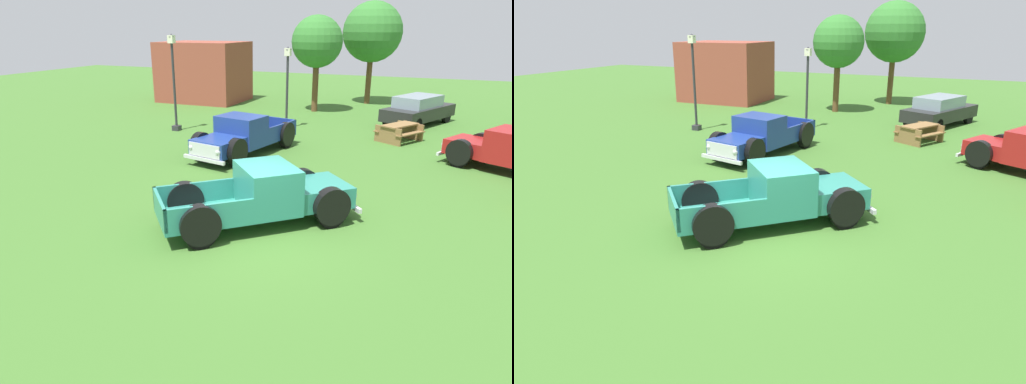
# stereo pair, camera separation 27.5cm
# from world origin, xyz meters

# --- Properties ---
(ground_plane) EXTENTS (80.00, 80.00, 0.00)m
(ground_plane) POSITION_xyz_m (0.00, 0.00, 0.00)
(ground_plane) COLOR #3D6B28
(pickup_truck_foreground) EXTENTS (5.02, 4.82, 1.58)m
(pickup_truck_foreground) POSITION_xyz_m (-0.03, 0.84, 0.75)
(pickup_truck_foreground) COLOR #2D8475
(pickup_truck_foreground) RESTS_ON ground_plane
(pickup_truck_behind_left) EXTENTS (5.24, 3.86, 1.53)m
(pickup_truck_behind_left) POSITION_xyz_m (6.20, 8.35, 0.73)
(pickup_truck_behind_left) COLOR maroon
(pickup_truck_behind_left) RESTS_ON ground_plane
(pickup_truck_behind_right) EXTENTS (2.96, 5.52, 1.60)m
(pickup_truck_behind_right) POSITION_xyz_m (-3.50, 6.59, 0.77)
(pickup_truck_behind_right) COLOR navy
(pickup_truck_behind_right) RESTS_ON ground_plane
(sedan_distant_a) EXTENTS (3.62, 4.95, 1.53)m
(sedan_distant_a) POSITION_xyz_m (2.60, 15.76, 0.80)
(sedan_distant_a) COLOR black
(sedan_distant_a) RESTS_ON ground_plane
(lamp_post_near) EXTENTS (0.36, 0.36, 4.60)m
(lamp_post_near) POSITION_xyz_m (-8.40, 9.61, 2.41)
(lamp_post_near) COLOR #2D2D33
(lamp_post_near) RESTS_ON ground_plane
(lamp_post_far) EXTENTS (0.36, 0.36, 4.01)m
(lamp_post_far) POSITION_xyz_m (-3.47, 12.14, 2.10)
(lamp_post_far) COLOR #2D2D33
(lamp_post_far) RESTS_ON ground_plane
(picnic_table) EXTENTS (2.19, 2.30, 0.78)m
(picnic_table) POSITION_xyz_m (2.14, 11.58, 0.49)
(picnic_table) COLOR olive
(picnic_table) RESTS_ON ground_plane
(oak_tree_west) EXTENTS (2.99, 2.99, 5.57)m
(oak_tree_west) POSITION_xyz_m (-3.53, 17.55, 4.04)
(oak_tree_west) COLOR brown
(oak_tree_west) RESTS_ON ground_plane
(oak_tree_center) EXTENTS (3.79, 3.79, 6.46)m
(oak_tree_center) POSITION_xyz_m (-1.06, 21.80, 4.55)
(oak_tree_center) COLOR brown
(oak_tree_center) RESTS_ON ground_plane
(brick_pavilion) EXTENTS (5.47, 4.34, 3.93)m
(brick_pavilion) POSITION_xyz_m (-11.79, 18.74, 1.97)
(brick_pavilion) COLOR brown
(brick_pavilion) RESTS_ON ground_plane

